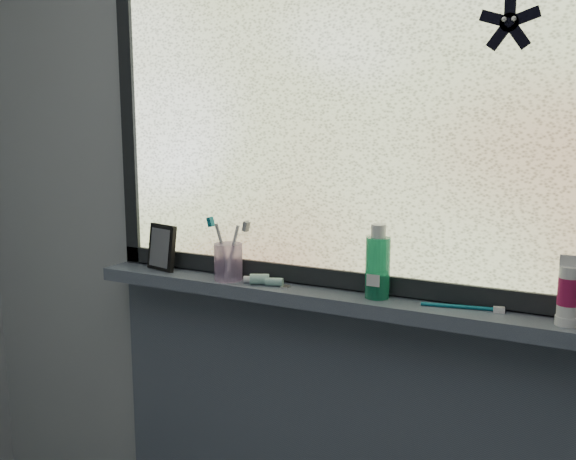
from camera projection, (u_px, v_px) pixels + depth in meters
The scene contains 12 objects.
wall_back at pixel (353, 208), 1.80m from camera, with size 3.00×0.01×2.50m, color #9EA3A8.
windowsill at pixel (342, 301), 1.78m from camera, with size 1.62×0.14×0.04m, color #4C5566.
window_pane at pixel (352, 107), 1.73m from camera, with size 1.50×0.01×1.00m, color silver.
frame_bottom at pixel (348, 279), 1.81m from camera, with size 1.60×0.03×0.05m, color black.
frame_left at pixel (130, 109), 2.08m from camera, with size 0.05×0.03×1.10m, color black.
starfish_sticker at pixel (509, 22), 1.51m from camera, with size 0.15×0.02×0.15m, color black, non-canonical shape.
vanity_mirror at pixel (162, 247), 2.05m from camera, with size 0.12×0.06×0.15m, color black.
toothpaste_tube at pixel (265, 280), 1.86m from camera, with size 0.18×0.04×0.03m, color silver, non-canonical shape.
toothbrush_cup at pixel (228, 262), 1.92m from camera, with size 0.08×0.08×0.11m, color #B89ACB.
toothbrush_lying at pixel (457, 305), 1.63m from camera, with size 0.22×0.02×0.01m, color #0D697C, non-canonical shape.
mouthwash_bottle at pixel (378, 261), 1.72m from camera, with size 0.07×0.07×0.17m, color #1E9B67.
cream_tube at pixel (569, 288), 1.48m from camera, with size 0.05×0.05×0.12m, color silver.
Camera 1 is at (0.67, -0.36, 1.49)m, focal length 40.00 mm.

